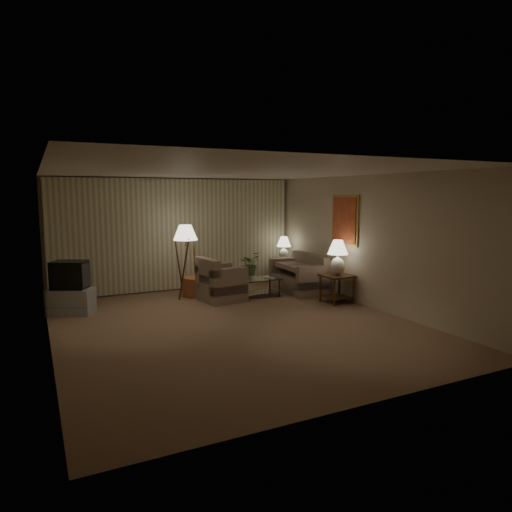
{
  "coord_description": "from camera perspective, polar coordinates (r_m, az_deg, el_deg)",
  "views": [
    {
      "loc": [
        -3.15,
        -7.25,
        2.31
      ],
      "look_at": [
        0.72,
        0.6,
        1.12
      ],
      "focal_mm": 32.0,
      "sensor_mm": 36.0,
      "label": 1
    }
  ],
  "objects": [
    {
      "name": "ground",
      "position": [
        8.23,
        -2.66,
        -8.59
      ],
      "size": [
        7.0,
        7.0,
        0.0
      ],
      "primitive_type": "plane",
      "color": "brown",
      "rests_on": "ground"
    },
    {
      "name": "room_shell",
      "position": [
        9.33,
        -6.31,
        4.22
      ],
      "size": [
        6.04,
        7.02,
        2.72
      ],
      "color": "beige",
      "rests_on": "ground"
    },
    {
      "name": "sofa",
      "position": [
        10.96,
        5.27,
        -2.59
      ],
      "size": [
        1.68,
        0.97,
        0.71
      ],
      "rotation": [
        0.0,
        0.0,
        -1.63
      ],
      "color": "#846E5E",
      "rests_on": "ground"
    },
    {
      "name": "armchair",
      "position": [
        10.01,
        -4.35,
        -3.45
      ],
      "size": [
        1.07,
        1.03,
        0.75
      ],
      "rotation": [
        0.0,
        0.0,
        1.68
      ],
      "color": "#846E5E",
      "rests_on": "ground"
    },
    {
      "name": "side_table_near",
      "position": [
        9.93,
        10.09,
        -3.38
      ],
      "size": [
        0.6,
        0.6,
        0.6
      ],
      "color": "#3B2410",
      "rests_on": "ground"
    },
    {
      "name": "side_table_far",
      "position": [
        11.84,
        3.48,
        -1.6
      ],
      "size": [
        0.48,
        0.4,
        0.6
      ],
      "color": "#3B2410",
      "rests_on": "ground"
    },
    {
      "name": "table_lamp_near",
      "position": [
        9.83,
        10.17,
        0.2
      ],
      "size": [
        0.44,
        0.44,
        0.75
      ],
      "color": "white",
      "rests_on": "side_table_near"
    },
    {
      "name": "table_lamp_far",
      "position": [
        11.76,
        3.5,
        1.19
      ],
      "size": [
        0.37,
        0.37,
        0.64
      ],
      "color": "white",
      "rests_on": "side_table_far"
    },
    {
      "name": "coffee_table",
      "position": [
        10.33,
        -0.02,
        -3.63
      ],
      "size": [
        1.1,
        0.6,
        0.41
      ],
      "color": "silver",
      "rests_on": "ground"
    },
    {
      "name": "tv_cabinet",
      "position": [
        9.6,
        -22.11,
        -5.25
      ],
      "size": [
        1.23,
        1.17,
        0.5
      ],
      "primitive_type": "cube",
      "rotation": [
        0.0,
        0.0,
        -0.46
      ],
      "color": "#ADADAF",
      "rests_on": "ground"
    },
    {
      "name": "crt_tv",
      "position": [
        9.51,
        -22.27,
        -2.19
      ],
      "size": [
        0.98,
        0.95,
        0.54
      ],
      "primitive_type": "cube",
      "rotation": [
        0.0,
        0.0,
        -0.46
      ],
      "color": "black",
      "rests_on": "tv_cabinet"
    },
    {
      "name": "floor_lamp",
      "position": [
        10.24,
        -8.76,
        -0.51
      ],
      "size": [
        0.53,
        0.53,
        1.64
      ],
      "color": "#3B2410",
      "rests_on": "ground"
    },
    {
      "name": "ottoman",
      "position": [
        10.56,
        -7.47,
        -3.78
      ],
      "size": [
        0.76,
        0.76,
        0.43
      ],
      "primitive_type": "cylinder",
      "rotation": [
        0.0,
        0.0,
        -0.19
      ],
      "color": "#AD623A",
      "rests_on": "ground"
    },
    {
      "name": "vase",
      "position": [
        10.23,
        -0.77,
        -2.53
      ],
      "size": [
        0.16,
        0.16,
        0.15
      ],
      "primitive_type": "imported",
      "rotation": [
        0.0,
        0.0,
        -0.14
      ],
      "color": "silver",
      "rests_on": "coffee_table"
    },
    {
      "name": "flowers",
      "position": [
        10.18,
        -0.77,
        -0.66
      ],
      "size": [
        0.59,
        0.56,
        0.52
      ],
      "primitive_type": "imported",
      "rotation": [
        0.0,
        0.0,
        0.39
      ],
      "color": "#42672E",
      "rests_on": "vase"
    },
    {
      "name": "book",
      "position": [
        10.33,
        1.48,
        -2.81
      ],
      "size": [
        0.23,
        0.26,
        0.02
      ],
      "primitive_type": "imported",
      "rotation": [
        0.0,
        0.0,
        0.39
      ],
      "color": "olive",
      "rests_on": "coffee_table"
    }
  ]
}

